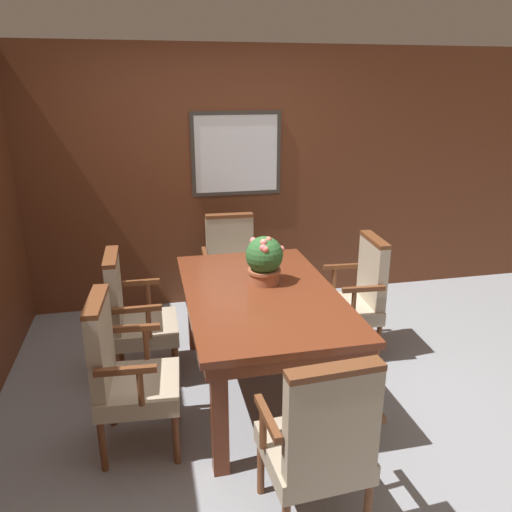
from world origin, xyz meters
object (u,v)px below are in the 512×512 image
object	(u,v)px
dining_table	(261,305)
chair_right_far	(357,294)
potted_plant	(264,259)
chair_left_near	(124,371)
chair_head_far	(232,266)
chair_left_far	(133,314)
chair_head_near	(320,441)

from	to	relation	value
dining_table	chair_right_far	size ratio (longest dim) A/B	1.70
potted_plant	chair_right_far	bearing A→B (deg)	16.16
chair_right_far	potted_plant	xyz separation A→B (m)	(-0.82, -0.24, 0.44)
dining_table	chair_left_near	distance (m)	0.99
chair_right_far	chair_head_far	world-z (taller)	same
chair_left_far	chair_left_near	world-z (taller)	same
chair_left_near	chair_head_far	bearing A→B (deg)	-25.44
chair_right_far	chair_left_far	world-z (taller)	same
chair_right_far	chair_head_far	xyz separation A→B (m)	(-0.86, 0.85, 0.00)
potted_plant	chair_left_far	bearing A→B (deg)	165.30
dining_table	potted_plant	xyz separation A→B (m)	(0.06, 0.15, 0.27)
chair_right_far	potted_plant	bearing A→B (deg)	-70.14
chair_right_far	chair_left_near	size ratio (longest dim) A/B	1.00
chair_head_far	chair_left_near	size ratio (longest dim) A/B	1.00
chair_left_far	chair_head_near	bearing A→B (deg)	-150.78
chair_right_far	chair_left_far	xyz separation A→B (m)	(-1.74, 0.00, 0.00)
chair_head_far	chair_head_near	bearing A→B (deg)	-87.72
chair_left_near	potted_plant	bearing A→B (deg)	-57.28
chair_head_far	chair_head_near	xyz separation A→B (m)	(-0.00, -2.43, 0.00)
chair_left_far	potted_plant	bearing A→B (deg)	-104.29
chair_left_near	dining_table	bearing A→B (deg)	-63.14
chair_left_near	potted_plant	xyz separation A→B (m)	(0.96, 0.52, 0.44)
chair_head_near	potted_plant	xyz separation A→B (m)	(0.05, 1.35, 0.44)
chair_left_near	chair_left_far	bearing A→B (deg)	1.11
chair_head_far	chair_left_near	world-z (taller)	same
dining_table	potted_plant	distance (m)	0.31
chair_head_far	chair_head_near	world-z (taller)	same
chair_right_far	chair_head_near	xyz separation A→B (m)	(-0.86, -1.58, 0.00)
chair_head_far	potted_plant	bearing A→B (deg)	-85.22
chair_left_far	potted_plant	distance (m)	1.05
dining_table	chair_left_near	xyz separation A→B (m)	(-0.90, -0.38, -0.16)
chair_left_near	chair_head_near	distance (m)	1.23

